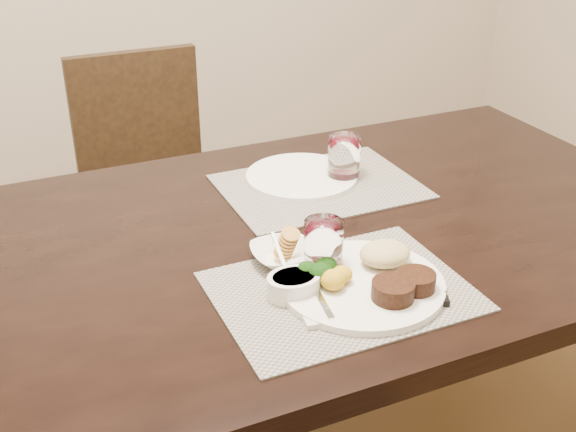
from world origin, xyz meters
name	(u,v)px	position (x,y,z in m)	size (l,w,h in m)	color
dining_table	(253,273)	(0.00, 0.00, 0.67)	(2.00, 1.00, 0.75)	black
chair_far	(149,178)	(0.00, 0.93, 0.50)	(0.42, 0.42, 0.90)	black
placemat_near	(341,291)	(0.08, -0.25, 0.75)	(0.46, 0.34, 0.00)	gray
placemat_far	(319,186)	(0.24, 0.17, 0.75)	(0.46, 0.34, 0.00)	gray
dinner_plate	(370,278)	(0.13, -0.26, 0.77)	(0.31, 0.31, 0.06)	white
napkin_fork	(318,300)	(0.02, -0.27, 0.76)	(0.11, 0.16, 0.01)	white
steak_knife	(428,281)	(0.24, -0.30, 0.76)	(0.07, 0.25, 0.01)	silver
cracker_bowl	(283,254)	(0.02, -0.11, 0.77)	(0.13, 0.13, 0.05)	white
sauce_ramekin	(294,284)	(-0.01, -0.23, 0.78)	(0.10, 0.15, 0.08)	white
wine_glass_near	(323,249)	(0.08, -0.17, 0.80)	(0.08, 0.08, 0.10)	white
far_plate	(302,176)	(0.22, 0.23, 0.76)	(0.27, 0.27, 0.01)	white
wine_glass_far	(344,160)	(0.31, 0.19, 0.80)	(0.08, 0.08, 0.11)	white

